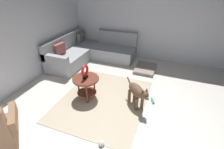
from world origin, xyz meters
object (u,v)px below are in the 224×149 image
(dog, at_px, (137,92))
(dog_toy_rope, at_px, (153,101))
(dog_toy_ball, at_px, (101,143))
(sectional_couch, at_px, (89,53))
(torus_sculpture, at_px, (85,71))
(side_table, at_px, (86,83))
(dog_bed_mat, at_px, (145,69))

(dog, xyz_separation_m, dog_toy_rope, (0.28, -0.32, -0.35))
(dog_toy_ball, bearing_deg, sectional_couch, 30.92)
(sectional_couch, xyz_separation_m, torus_sculpture, (-1.88, -0.92, 0.42))
(sectional_couch, height_order, dog, sectional_couch)
(torus_sculpture, relative_size, dog_toy_rope, 1.94)
(side_table, bearing_deg, dog_bed_mat, -28.60)
(dog_toy_rope, bearing_deg, torus_sculpture, 104.74)
(side_table, height_order, torus_sculpture, torus_sculpture)
(side_table, xyz_separation_m, dog_toy_rope, (0.39, -1.49, -0.39))
(dog_bed_mat, relative_size, dog, 1.25)
(dog_bed_mat, height_order, dog, dog)
(sectional_couch, distance_m, dog_toy_ball, 3.48)
(sectional_couch, xyz_separation_m, side_table, (-1.88, -0.92, 0.13))
(torus_sculpture, bearing_deg, dog_bed_mat, -28.60)
(side_table, relative_size, dog_toy_ball, 5.76)
(dog_bed_mat, xyz_separation_m, dog, (-1.76, -0.15, 0.33))
(side_table, bearing_deg, sectional_couch, 26.03)
(dog_bed_mat, bearing_deg, torus_sculpture, 151.40)
(torus_sculpture, distance_m, dog_toy_ball, 1.55)
(dog_bed_mat, distance_m, dog_toy_rope, 1.56)
(torus_sculpture, bearing_deg, dog_toy_ball, -141.74)
(side_table, distance_m, dog_toy_rope, 1.59)
(sectional_couch, distance_m, side_table, 2.10)
(sectional_couch, relative_size, dog_bed_mat, 2.81)
(torus_sculpture, distance_m, dog, 1.22)
(dog_bed_mat, bearing_deg, side_table, 151.40)
(side_table, relative_size, dog, 0.94)
(dog_bed_mat, bearing_deg, dog_toy_rope, -162.41)
(torus_sculpture, relative_size, dog_bed_mat, 0.41)
(dog_bed_mat, relative_size, dog_toy_ball, 7.69)
(dog_toy_rope, bearing_deg, dog, 130.80)
(sectional_couch, xyz_separation_m, dog_toy_rope, (-1.49, -2.41, -0.26))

